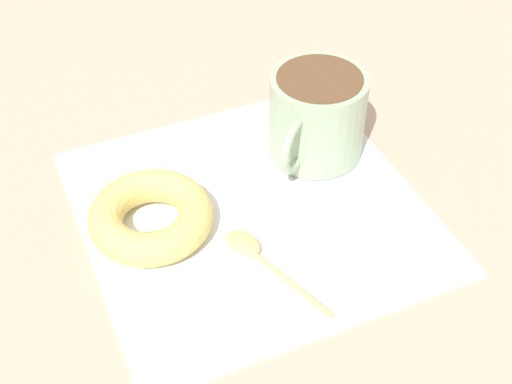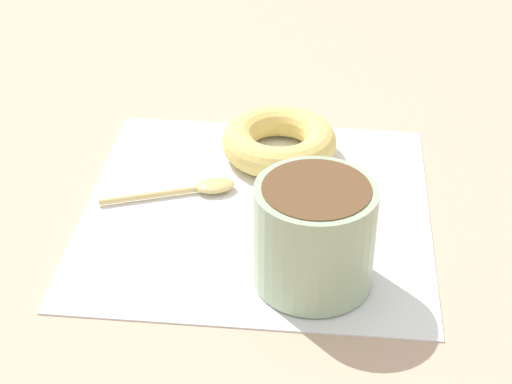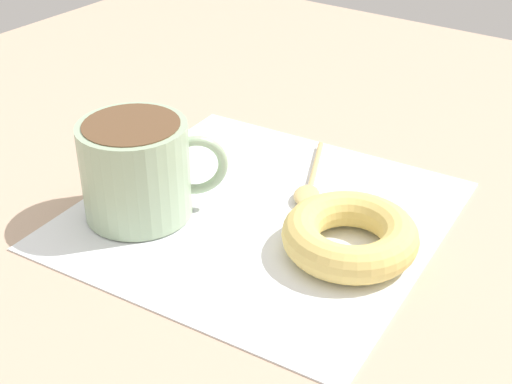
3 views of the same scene
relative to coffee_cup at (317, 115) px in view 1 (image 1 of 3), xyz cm
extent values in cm
cube|color=tan|center=(-8.74, -5.38, -5.81)|extent=(120.00, 120.00, 2.00)
cube|color=white|center=(-8.34, -5.94, -4.66)|extent=(32.88, 32.88, 0.30)
cylinder|color=#9EB793|center=(0.13, 0.13, -0.20)|extent=(9.46, 9.46, 8.61)
cylinder|color=brown|center=(0.13, 0.13, 3.91)|extent=(8.26, 8.26, 0.60)
torus|color=#9EB793|center=(-3.63, -3.48, -0.20)|extent=(4.75, 4.61, 5.72)
torus|color=#E5C66B|center=(-18.08, -5.07, -2.95)|extent=(11.20, 11.20, 3.11)
ellipsoid|color=#D8B772|center=(-11.02, -10.22, -4.06)|extent=(3.66, 4.27, 0.90)
cylinder|color=#D8B772|center=(-8.62, -15.56, -4.23)|extent=(4.51, 9.13, 0.56)
camera|label=1|loc=(-24.02, -50.81, 41.94)|focal=50.00mm
camera|label=2|loc=(52.80, 4.86, 39.45)|focal=60.00mm
camera|label=3|loc=(-39.17, 38.03, 30.07)|focal=50.00mm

